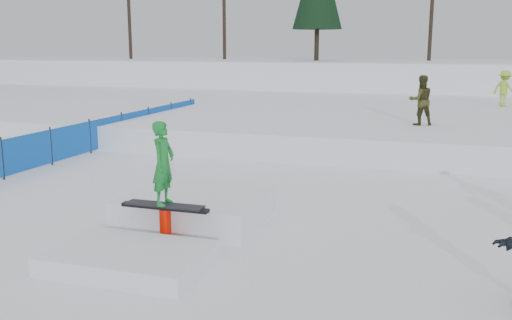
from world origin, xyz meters
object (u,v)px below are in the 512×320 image
(walker_ygreen, at_px, (504,89))
(jib_rail_feature, at_px, (180,216))
(walker_olive, at_px, (421,100))
(safety_fence, at_px, (90,136))

(walker_ygreen, height_order, jib_rail_feature, walker_ygreen)
(walker_olive, distance_m, jib_rail_feature, 10.97)
(safety_fence, xyz_separation_m, walker_ygreen, (12.95, 11.10, 1.01))
(walker_ygreen, relative_size, jib_rail_feature, 0.35)
(walker_olive, distance_m, walker_ygreen, 7.74)
(safety_fence, distance_m, walker_ygreen, 17.09)
(walker_ygreen, distance_m, jib_rail_feature, 18.66)
(walker_olive, relative_size, walker_ygreen, 1.06)
(walker_ygreen, bearing_deg, walker_olive, 103.33)
(walker_olive, bearing_deg, walker_ygreen, -135.32)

